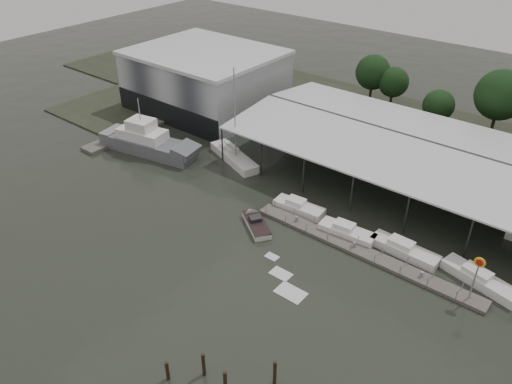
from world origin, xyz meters
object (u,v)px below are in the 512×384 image
Objects in this scene: shell_fuel_sign at (477,271)px; speedboat_underway at (255,222)px; grey_trawler at (149,143)px; white_sailboat at (234,156)px.

shell_fuel_sign is 0.36× the size of speedboat_underway.
grey_trawler reaches higher than speedboat_underway.
shell_fuel_sign is 0.33× the size of grey_trawler.
grey_trawler reaches higher than shell_fuel_sign.
white_sailboat is (-37.66, 7.48, -3.27)m from shell_fuel_sign.
shell_fuel_sign is at bearing -12.89° from grey_trawler.
shell_fuel_sign is 38.53m from white_sailboat.
speedboat_underway is at bearing -172.39° from shell_fuel_sign.
grey_trawler is at bearing -132.98° from white_sailboat.
white_sailboat is at bearing 168.77° from shell_fuel_sign.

